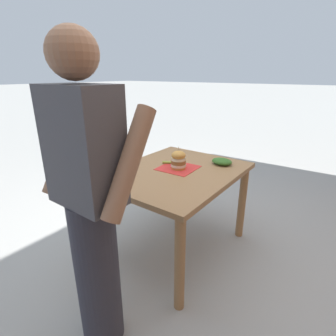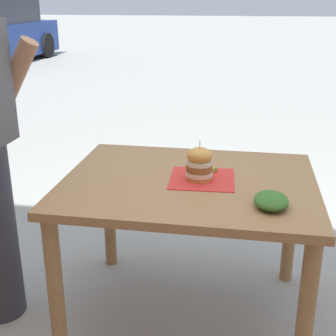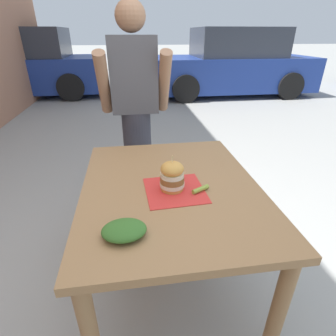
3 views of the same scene
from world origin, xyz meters
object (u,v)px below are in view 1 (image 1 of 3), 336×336
(patio_table, at_px, (175,183))
(diner_across_table, at_px, (91,204))
(sandwich, at_px, (178,160))
(side_salad, at_px, (222,161))
(pickle_spear, at_px, (168,162))

(patio_table, distance_m, diner_across_table, 0.99)
(sandwich, distance_m, side_salad, 0.40)
(sandwich, bearing_deg, diner_across_table, 98.27)
(pickle_spear, relative_size, side_salad, 0.55)
(sandwich, relative_size, side_salad, 1.05)
(patio_table, bearing_deg, side_salad, -123.72)
(patio_table, height_order, side_salad, side_salad)
(patio_table, xyz_separation_m, diner_across_table, (-0.14, 0.95, 0.25))
(pickle_spear, bearing_deg, sandwich, 161.84)
(patio_table, height_order, pickle_spear, pickle_spear)
(sandwich, relative_size, diner_across_table, 0.11)
(patio_table, distance_m, sandwich, 0.20)
(sandwich, relative_size, pickle_spear, 1.91)
(patio_table, bearing_deg, diner_across_table, 98.64)
(patio_table, bearing_deg, pickle_spear, -33.38)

